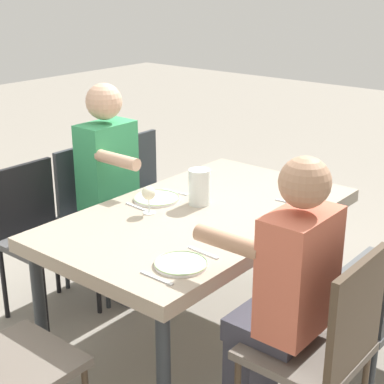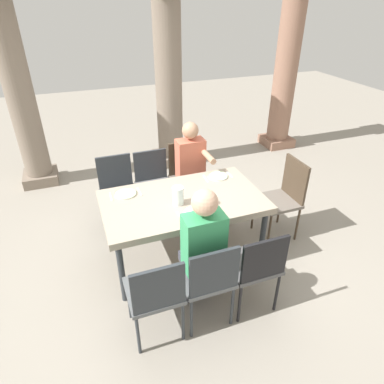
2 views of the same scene
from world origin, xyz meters
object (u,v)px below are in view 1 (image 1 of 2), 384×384
object	(u,v)px
chair_mid_south	(98,207)
chair_east_north	(324,343)
plate_0	(304,194)
water_pitcher	(199,189)
chair_east_south	(38,230)
dining_table	(201,223)
plate_1	(157,198)
chair_mid_north	(371,302)
diner_woman_green	(282,296)
diner_man_white	(115,186)
chair_west_south	(148,190)
wine_glass_1	(149,194)
plate_2	(181,264)

from	to	relation	value
chair_mid_south	chair_east_north	bearing A→B (deg)	75.93
plate_0	water_pitcher	world-z (taller)	water_pitcher
chair_east_south	plate_0	bearing A→B (deg)	127.03
chair_east_north	chair_east_south	size ratio (longest dim) A/B	1.05
dining_table	plate_1	xyz separation A→B (m)	(0.02, -0.29, 0.07)
chair_mid_south	water_pitcher	size ratio (longest dim) A/B	4.77
chair_east_south	chair_mid_north	bearing A→B (deg)	104.11
chair_east_south	diner_woman_green	world-z (taller)	diner_woman_green
dining_table	chair_mid_south	world-z (taller)	chair_mid_south
chair_east_south	plate_0	world-z (taller)	chair_east_south
dining_table	chair_mid_north	distance (m)	0.92
chair_mid_north	diner_man_white	distance (m)	1.64
chair_west_south	diner_woman_green	world-z (taller)	diner_woman_green
dining_table	wine_glass_1	xyz separation A→B (m)	(0.19, -0.19, 0.17)
dining_table	plate_1	distance (m)	0.30
chair_mid_north	plate_0	world-z (taller)	chair_mid_north
chair_west_south	chair_east_north	world-z (taller)	chair_east_north
plate_0	water_pitcher	size ratio (longest dim) A/B	1.23
chair_west_south	plate_0	size ratio (longest dim) A/B	3.80
water_pitcher	chair_mid_south	bearing A→B (deg)	-91.04
chair_mid_south	diner_man_white	world-z (taller)	diner_man_white
chair_west_south	chair_mid_north	size ratio (longest dim) A/B	1.00
diner_man_white	plate_0	xyz separation A→B (m)	(-0.45, 1.02, 0.06)
plate_0	wine_glass_1	bearing A→B (deg)	-33.53
plate_2	water_pitcher	bearing A→B (deg)	-147.37
plate_0	wine_glass_1	world-z (taller)	wine_glass_1
chair_mid_north	plate_2	bearing A→B (deg)	-43.23
diner_man_white	plate_1	xyz separation A→B (m)	(0.11, 0.44, 0.06)
diner_woman_green	plate_1	bearing A→B (deg)	-108.98
chair_east_north	diner_man_white	distance (m)	1.70
diner_woman_green	chair_mid_north	bearing A→B (deg)	157.15
diner_woman_green	diner_man_white	world-z (taller)	diner_man_white
chair_east_south	plate_2	distance (m)	1.25
chair_mid_south	chair_east_north	xyz separation A→B (m)	(0.45, 1.81, 0.01)
chair_west_south	chair_mid_south	bearing A→B (deg)	-0.09
chair_mid_north	plate_1	world-z (taller)	chair_mid_north
chair_mid_north	plate_2	xyz separation A→B (m)	(0.62, -0.58, 0.25)
chair_mid_north	chair_east_south	world-z (taller)	chair_east_south
chair_west_south	diner_woman_green	size ratio (longest dim) A/B	0.69
chair_west_south	plate_1	xyz separation A→B (m)	(0.57, 0.61, 0.25)
chair_east_south	diner_woman_green	distance (m)	1.61
dining_table	wine_glass_1	bearing A→B (deg)	-44.94
chair_east_north	plate_2	bearing A→B (deg)	-74.00
dining_table	diner_woman_green	size ratio (longest dim) A/B	1.29
chair_west_south	wine_glass_1	bearing A→B (deg)	44.20
chair_east_south	diner_man_white	size ratio (longest dim) A/B	0.67
chair_west_south	diner_woman_green	bearing A→B (deg)	60.50
plate_0	plate_2	world-z (taller)	same
diner_man_white	chair_east_south	bearing A→B (deg)	-20.63
chair_mid_south	plate_2	distance (m)	1.39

